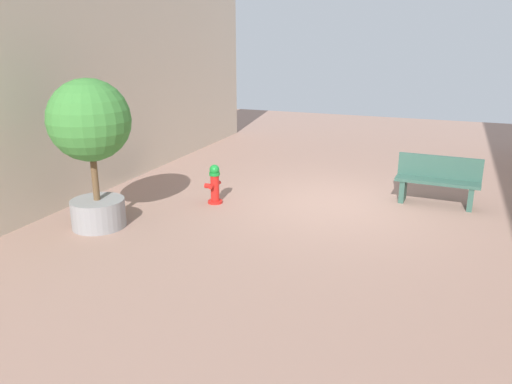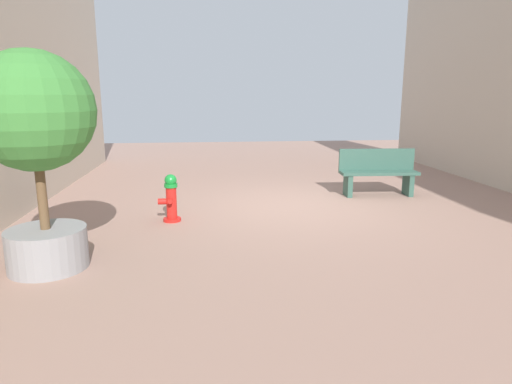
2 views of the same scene
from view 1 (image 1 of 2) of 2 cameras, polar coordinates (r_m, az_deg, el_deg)
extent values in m
plane|color=#9E7A6B|center=(10.11, 8.79, -1.32)|extent=(23.40, 23.40, 0.00)
cylinder|color=red|center=(10.08, -4.63, -1.09)|extent=(0.29, 0.29, 0.05)
cylinder|color=red|center=(9.99, -4.67, 0.47)|extent=(0.17, 0.17, 0.52)
cylinder|color=#198C33|center=(9.91, -4.71, 2.08)|extent=(0.21, 0.21, 0.06)
sphere|color=#198C33|center=(9.89, -4.72, 2.55)|extent=(0.20, 0.20, 0.20)
cylinder|color=red|center=(9.86, -5.04, 0.61)|extent=(0.08, 0.13, 0.08)
cylinder|color=red|center=(10.08, -4.33, 1.00)|extent=(0.08, 0.13, 0.08)
cylinder|color=red|center=(10.05, -5.41, 0.69)|extent=(0.14, 0.11, 0.10)
cube|color=#33594C|center=(10.46, 23.11, -0.62)|extent=(0.12, 0.40, 0.45)
cube|color=#33594C|center=(10.54, 16.28, 0.22)|extent=(0.12, 0.40, 0.45)
cube|color=#33594C|center=(10.41, 19.83, 1.14)|extent=(1.60, 0.53, 0.06)
cube|color=#33594C|center=(10.53, 20.06, 2.70)|extent=(1.58, 0.15, 0.44)
cylinder|color=gray|center=(9.17, -17.39, -2.29)|extent=(0.92, 0.92, 0.49)
cylinder|color=brown|center=(8.96, -17.81, 2.11)|extent=(0.11, 0.11, 0.97)
sphere|color=#3D8438|center=(8.78, -18.34, 7.73)|extent=(1.36, 1.36, 1.36)
camera|label=2|loc=(4.03, -45.32, -4.64)|focal=31.24mm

